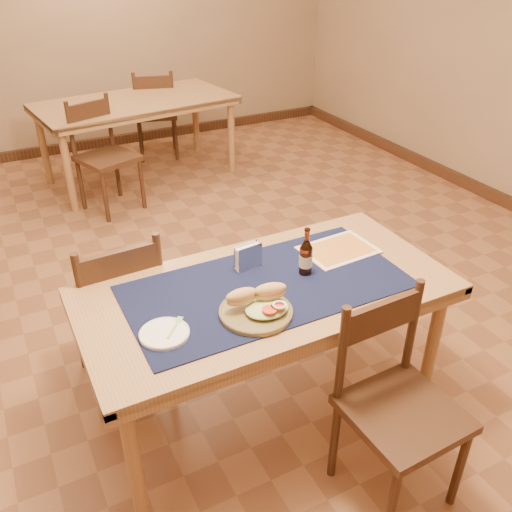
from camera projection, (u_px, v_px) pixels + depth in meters
name	position (u px, v px, depth m)	size (l,w,h in m)	color
room	(190.00, 92.00, 2.60)	(6.04, 7.04, 2.84)	#8F5E3E
main_table	(266.00, 302.00, 2.37)	(1.60, 0.80, 0.75)	#9F764B
placemat	(267.00, 286.00, 2.33)	(1.20, 0.60, 0.01)	#10163B
baseboard	(204.00, 316.00, 3.30)	(6.00, 7.00, 0.10)	#402517
back_table	(136.00, 109.00, 4.96)	(1.85, 1.09, 0.75)	#9F764B
chair_main_far	(119.00, 308.00, 2.66)	(0.44, 0.44, 0.91)	#402517
chair_main_near	(397.00, 402.00, 2.13)	(0.43, 0.43, 0.90)	#402517
chair_back_near	(104.00, 154.00, 4.49)	(0.54, 0.54, 0.92)	#402517
chair_back_far	(156.00, 113.00, 5.55)	(0.52, 0.52, 0.91)	#402517
sandwich_plate	(258.00, 307.00, 2.14)	(0.30, 0.30, 0.11)	brown
side_plate	(164.00, 333.00, 2.03)	(0.19, 0.19, 0.02)	white
fork	(175.00, 325.00, 2.06)	(0.10, 0.11, 0.00)	#85C26A
beer_bottle	(306.00, 257.00, 2.37)	(0.06, 0.06, 0.22)	#4F210E
napkin_holder	(248.00, 257.00, 2.42)	(0.14, 0.06, 0.12)	silver
menu_card	(338.00, 249.00, 2.58)	(0.36, 0.27, 0.01)	#F9DEBC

